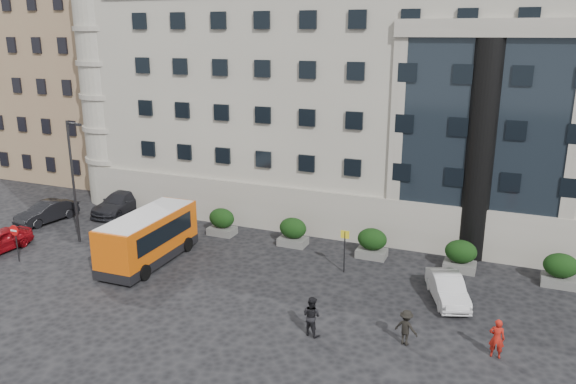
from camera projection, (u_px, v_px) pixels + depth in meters
name	position (u px, v px, depth m)	size (l,w,h in m)	color
ground	(217.00, 292.00, 29.81)	(120.00, 120.00, 0.00)	black
civic_building	(416.00, 88.00, 44.64)	(44.00, 24.00, 18.00)	#9F9A8C
entrance_column	(480.00, 153.00, 32.74)	(1.80, 1.80, 13.00)	black
apartment_near	(97.00, 67.00, 53.65)	(14.00, 14.00, 20.00)	#8F6F53
apartment_far	(176.00, 50.00, 70.46)	(13.00, 13.00, 22.00)	brown
hedge_a	(222.00, 221.00, 37.95)	(1.80, 1.26, 1.84)	#565653
hedge_b	(293.00, 232.00, 36.04)	(1.80, 1.26, 1.84)	#565653
hedge_c	(372.00, 243.00, 34.12)	(1.80, 1.26, 1.84)	#565653
hedge_d	(461.00, 255.00, 32.20)	(1.80, 1.26, 1.84)	#565653
hedge_e	(560.00, 270.00, 30.29)	(1.80, 1.26, 1.84)	#565653
street_lamp	(74.00, 177.00, 35.67)	(1.16, 0.18, 8.00)	#262628
bus_stop_sign	(345.00, 244.00, 31.75)	(0.50, 0.08, 2.52)	#262628
no_entry_sign	(15.00, 236.00, 33.23)	(0.64, 0.16, 2.32)	#262628
minibus	(148.00, 236.00, 33.23)	(2.86, 7.23, 2.99)	#CE5109
red_truck	(139.00, 167.00, 50.80)	(2.63, 5.51, 2.95)	maroon
parked_car_b	(47.00, 212.00, 40.53)	(1.58, 4.53, 1.49)	black
parked_car_c	(120.00, 202.00, 42.66)	(2.20, 5.41, 1.57)	black
parked_car_d	(163.00, 185.00, 48.01)	(2.09, 4.53, 1.26)	black
white_taxi	(448.00, 289.00, 28.61)	(1.45, 4.15, 1.37)	silver
pedestrian_a	(497.00, 338.00, 23.61)	(0.64, 0.42, 1.76)	#A51910
pedestrian_b	(312.00, 316.00, 25.35)	(0.91, 0.71, 1.87)	black
pedestrian_c	(406.00, 328.00, 24.59)	(1.06, 0.61, 1.64)	black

